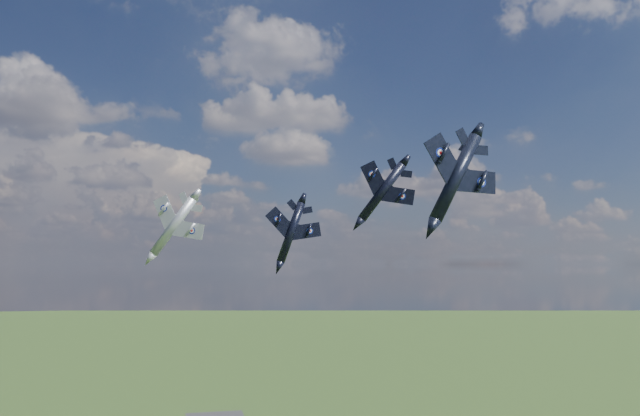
{
  "coord_description": "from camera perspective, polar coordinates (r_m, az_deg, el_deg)",
  "views": [
    {
      "loc": [
        -18.23,
        -75.11,
        73.97
      ],
      "look_at": [
        2.33,
        16.5,
        82.47
      ],
      "focal_mm": 35.0,
      "sensor_mm": 36.0,
      "label": 1
    }
  ],
  "objects": [
    {
      "name": "jet_right_navy",
      "position": [
        77.1,
        12.3,
        2.72
      ],
      "size": [
        14.38,
        18.21,
        8.87
      ],
      "primitive_type": null,
      "rotation": [
        0.0,
        0.52,
        0.15
      ],
      "color": "black"
    },
    {
      "name": "jet_left_silver",
      "position": [
        99.3,
        -13.26,
        -1.62
      ],
      "size": [
        15.13,
        17.47,
        8.73
      ],
      "primitive_type": null,
      "rotation": [
        0.0,
        0.64,
        -0.4
      ],
      "color": "#AEB0B9"
    },
    {
      "name": "jet_lead_navy",
      "position": [
        96.72,
        -2.66,
        -2.2
      ],
      "size": [
        11.08,
        14.18,
        5.78
      ],
      "primitive_type": null,
      "rotation": [
        0.0,
        0.34,
        -0.09
      ],
      "color": "black"
    },
    {
      "name": "jet_high_navy",
      "position": [
        109.25,
        5.7,
        1.5
      ],
      "size": [
        16.55,
        19.41,
        9.82
      ],
      "primitive_type": null,
      "rotation": [
        0.0,
        0.65,
        -0.37
      ],
      "color": "black"
    }
  ]
}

